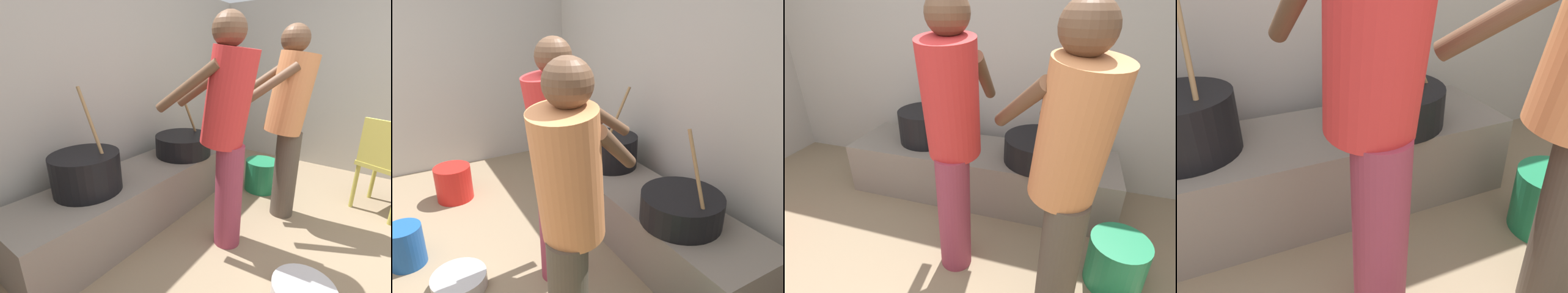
% 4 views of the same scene
% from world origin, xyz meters
% --- Properties ---
extents(hearth_ledge, '(2.24, 0.60, 0.45)m').
position_xyz_m(hearth_ledge, '(0.04, 1.78, 0.22)').
color(hearth_ledge, slate).
rests_on(hearth_ledge, ground_plane).
extents(cooking_pot_main, '(0.55, 0.55, 0.65)m').
position_xyz_m(cooking_pot_main, '(0.54, 1.73, 0.55)').
color(cooking_pot_main, black).
rests_on(cooking_pot_main, hearth_ledge).
extents(cooking_pot_secondary, '(0.48, 0.48, 0.74)m').
position_xyz_m(cooking_pot_secondary, '(-0.46, 1.82, 0.59)').
color(cooking_pot_secondary, black).
rests_on(cooking_pot_secondary, hearth_ledge).
extents(cook_in_red_shirt, '(0.39, 0.71, 1.65)m').
position_xyz_m(cook_in_red_shirt, '(0.12, 1.02, 0.95)').
color(cook_in_red_shirt, '#8C3347').
rests_on(cook_in_red_shirt, ground_plane).
extents(bucket_green_plastic, '(0.34, 0.34, 0.33)m').
position_xyz_m(bucket_green_plastic, '(1.11, 1.11, 0.16)').
color(bucket_green_plastic, '#1E7A4C').
rests_on(bucket_green_plastic, ground_plane).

